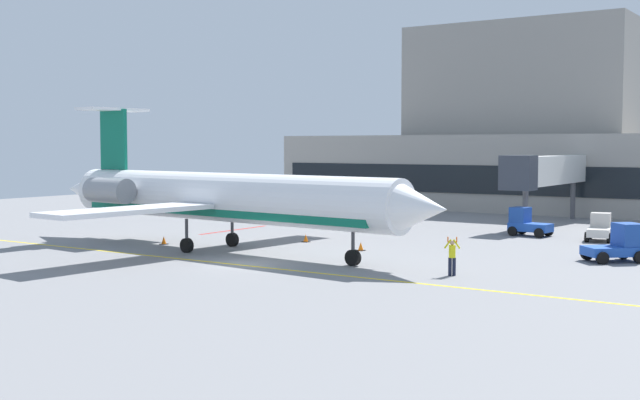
{
  "coord_description": "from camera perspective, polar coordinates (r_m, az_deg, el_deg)",
  "views": [
    {
      "loc": [
        28.75,
        -35.74,
        6.62
      ],
      "look_at": [
        -1.36,
        9.58,
        3.0
      ],
      "focal_mm": 46.19,
      "sensor_mm": 36.0,
      "label": 1
    }
  ],
  "objects": [
    {
      "name": "ground",
      "position": [
        46.35,
        -5.17,
        -4.48
      ],
      "size": [
        120.0,
        120.0,
        0.11
      ],
      "color": "slate"
    },
    {
      "name": "terminal_building",
      "position": [
        86.57,
        16.11,
        3.66
      ],
      "size": [
        62.37,
        13.25,
        19.45
      ],
      "color": "gray",
      "rests_on": "ground"
    },
    {
      "name": "jet_bridge_west",
      "position": [
        70.27,
        15.41,
        1.93
      ],
      "size": [
        2.4,
        16.61,
        5.87
      ],
      "color": "silver",
      "rests_on": "ground"
    },
    {
      "name": "regional_jet",
      "position": [
        52.0,
        -7.05,
        0.18
      ],
      "size": [
        32.53,
        24.27,
        9.24
      ],
      "color": "white",
      "rests_on": "ground"
    },
    {
      "name": "baggage_tug",
      "position": [
        49.95,
        20.04,
        -2.9
      ],
      "size": [
        3.55,
        3.51,
        2.18
      ],
      "color": "#1E4CB2",
      "rests_on": "ground"
    },
    {
      "name": "pushback_tractor",
      "position": [
        62.16,
        14.13,
        -1.56
      ],
      "size": [
        3.11,
        2.11,
        2.07
      ],
      "color": "#1E4CB2",
      "rests_on": "ground"
    },
    {
      "name": "belt_loader",
      "position": [
        60.4,
        18.82,
        -1.87
      ],
      "size": [
        2.16,
        3.07,
        1.9
      ],
      "color": "silver",
      "rests_on": "ground"
    },
    {
      "name": "fuel_tank",
      "position": [
        82.05,
        -2.13,
        0.13
      ],
      "size": [
        8.34,
        2.17,
        2.42
      ],
      "color": "white",
      "rests_on": "ground"
    },
    {
      "name": "marshaller",
      "position": [
        42.37,
        9.14,
        -3.84
      ],
      "size": [
        0.8,
        0.41,
        1.99
      ],
      "color": "#191E33",
      "rests_on": "ground"
    },
    {
      "name": "safety_cone_alpha",
      "position": [
        56.09,
        -10.77,
        -2.79
      ],
      "size": [
        0.47,
        0.47,
        0.55
      ],
      "color": "orange",
      "rests_on": "ground"
    },
    {
      "name": "safety_cone_bravo",
      "position": [
        56.4,
        -0.99,
        -2.68
      ],
      "size": [
        0.47,
        0.47,
        0.55
      ],
      "color": "orange",
      "rests_on": "ground"
    },
    {
      "name": "safety_cone_charlie",
      "position": [
        51.88,
        2.84,
        -3.26
      ],
      "size": [
        0.47,
        0.47,
        0.55
      ],
      "color": "orange",
      "rests_on": "ground"
    }
  ]
}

